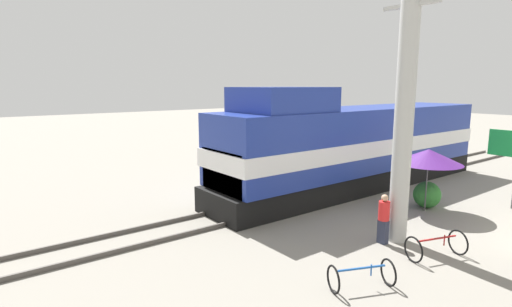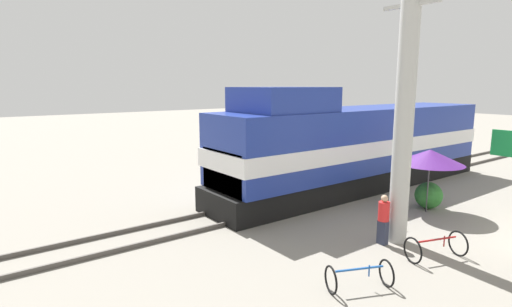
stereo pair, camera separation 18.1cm
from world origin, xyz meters
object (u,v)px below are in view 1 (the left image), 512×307
(person_bystander, at_px, (384,217))
(bicycle, at_px, (436,246))
(utility_pole, at_px, (404,111))
(locomotive, at_px, (352,146))
(vendor_umbrella, at_px, (429,156))
(bicycle_spare, at_px, (361,275))

(person_bystander, relative_size, bicycle, 0.88)
(utility_pole, bearing_deg, bicycle, -12.01)
(locomotive, height_order, bicycle, locomotive)
(vendor_umbrella, bearing_deg, utility_pole, -73.08)
(person_bystander, bearing_deg, vendor_umbrella, 103.02)
(vendor_umbrella, bearing_deg, bicycle_spare, -71.28)
(bicycle, relative_size, bicycle_spare, 1.07)
(vendor_umbrella, relative_size, person_bystander, 1.60)
(vendor_umbrella, height_order, person_bystander, vendor_umbrella)
(vendor_umbrella, relative_size, bicycle, 1.40)
(locomotive, xyz_separation_m, person_bystander, (4.97, -4.52, -1.21))
(vendor_umbrella, xyz_separation_m, bicycle, (2.53, -3.82, -1.79))
(locomotive, relative_size, vendor_umbrella, 6.45)
(locomotive, height_order, utility_pole, utility_pole)
(locomotive, relative_size, bicycle, 9.05)
(utility_pole, xyz_separation_m, vendor_umbrella, (-1.07, 3.51, -1.92))
(person_bystander, relative_size, bicycle_spare, 0.94)
(bicycle_spare, bearing_deg, bicycle, -70.19)
(utility_pole, distance_m, vendor_umbrella, 4.14)
(person_bystander, bearing_deg, utility_pole, 77.60)
(utility_pole, bearing_deg, person_bystander, -102.40)
(utility_pole, bearing_deg, vendor_umbrella, 106.92)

